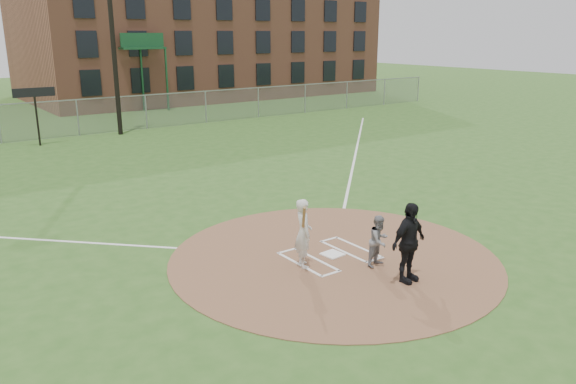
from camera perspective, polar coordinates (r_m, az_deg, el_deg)
ground at (r=14.55m, az=4.66°, el=-6.69°), size 140.00×140.00×0.00m
dirt_circle at (r=14.54m, az=4.66°, el=-6.65°), size 8.40×8.40×0.02m
home_plate at (r=14.67m, az=4.54°, el=-6.32°), size 0.54×0.54×0.03m
foul_line_first at (r=26.73m, az=6.85°, el=3.76°), size 17.04×17.04×0.01m
catcher at (r=13.96m, az=9.24°, el=-4.91°), size 0.71×0.60×1.29m
umpire at (r=13.10m, az=12.16°, el=-5.06°), size 1.15×0.58×1.89m
batters_boxes at (r=14.64m, az=4.28°, el=-6.42°), size 2.08×1.88×0.01m
batter_at_plate at (r=13.67m, az=1.58°, el=-4.17°), size 0.81×1.04×1.78m
outfield_fence at (r=33.64m, az=-20.57°, el=7.11°), size 56.08×0.08×2.03m
brick_warehouse at (r=54.16m, az=-9.08°, el=17.75°), size 30.00×17.17×15.00m
light_pole at (r=32.99m, az=-17.58°, el=17.00°), size 1.20×0.30×12.22m
scoreboard_sign at (r=31.16m, az=-24.35°, el=8.64°), size 2.00×0.10×2.93m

